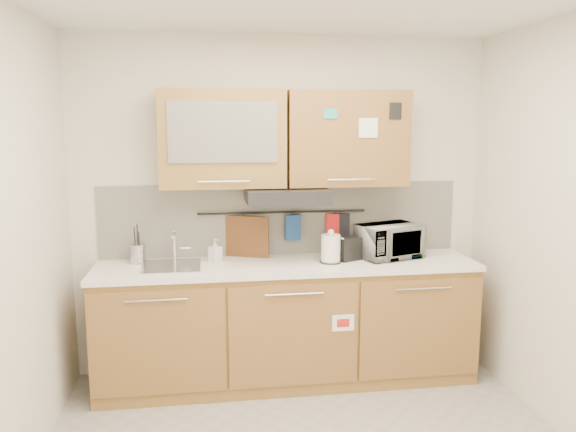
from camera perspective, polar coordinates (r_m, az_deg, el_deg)
name	(u,v)px	position (r m, az deg, el deg)	size (l,w,h in m)	color
wall_back	(282,206)	(4.40, -0.62, 1.00)	(3.20, 3.20, 0.00)	silver
base_cabinet	(288,329)	(4.33, -0.04, -11.40)	(2.80, 0.64, 0.88)	#A77D3B
countertop	(288,266)	(4.18, -0.03, -5.05)	(2.82, 0.62, 0.04)	white
backsplash	(282,219)	(4.40, -0.59, -0.31)	(2.80, 0.02, 0.56)	silver
upper_cabinets	(284,139)	(4.18, -0.37, 7.87)	(1.82, 0.37, 0.70)	#A77D3B
range_hood	(287,195)	(4.14, -0.15, 2.15)	(0.60, 0.46, 0.10)	black
sink	(171,266)	(4.15, -11.78, -4.98)	(0.42, 0.40, 0.26)	silver
utensil_rail	(283,212)	(4.35, -0.53, 0.39)	(0.02, 0.02, 1.30)	black
utensil_crock	(138,253)	(4.29, -15.01, -3.69)	(0.15, 0.15, 0.29)	#B1B2B6
kettle	(331,249)	(4.17, 4.37, -3.40)	(0.18, 0.17, 0.25)	white
toaster	(350,248)	(4.29, 6.36, -3.24)	(0.26, 0.22, 0.17)	black
microwave	(389,241)	(4.38, 10.22, -2.52)	(0.46, 0.31, 0.26)	#999999
soap_bottle	(215,250)	(4.22, -7.42, -3.48)	(0.08, 0.08, 0.17)	#999999
cutting_board	(245,246)	(4.36, -4.44, -3.08)	(0.38, 0.03, 0.48)	brown
oven_mitt	(293,227)	(4.37, 0.50, -1.18)	(0.12, 0.03, 0.20)	navy
dark_pouch	(341,227)	(4.45, 5.41, -1.10)	(0.13, 0.04, 0.21)	black
pot_holder	(335,225)	(4.43, 4.81, -0.90)	(0.14, 0.02, 0.18)	red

